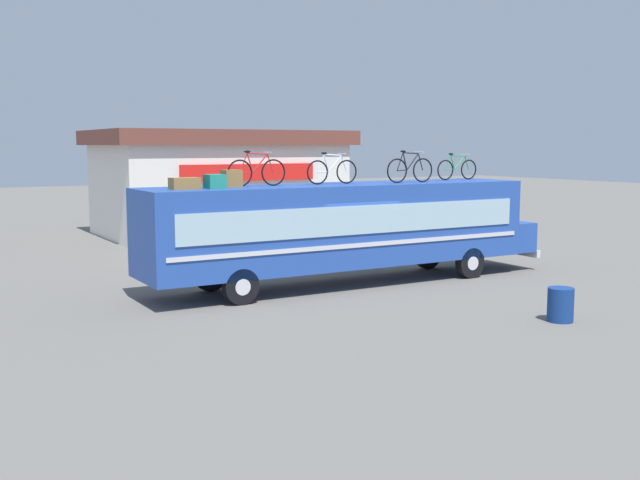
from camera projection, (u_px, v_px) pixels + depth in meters
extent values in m
plane|color=#605E59|center=(341.00, 285.00, 22.10)|extent=(120.00, 120.00, 0.00)
cube|color=#23479E|center=(341.00, 224.00, 21.88)|extent=(11.90, 2.36, 2.34)
cube|color=#23479E|center=(503.00, 235.00, 25.19)|extent=(0.92, 2.17, 0.95)
cube|color=#99B7C6|center=(364.00, 220.00, 20.83)|extent=(10.94, 0.04, 0.80)
cube|color=#99B7C6|center=(320.00, 213.00, 22.87)|extent=(10.94, 0.04, 0.80)
cube|color=silver|center=(364.00, 245.00, 20.91)|extent=(11.42, 0.03, 0.12)
cube|color=silver|center=(320.00, 236.00, 22.96)|extent=(11.42, 0.03, 0.12)
cube|color=silver|center=(514.00, 250.00, 25.52)|extent=(0.16, 2.24, 0.24)
cylinder|color=black|center=(470.00, 263.00, 23.19)|extent=(0.94, 0.28, 0.94)
cylinder|color=silver|center=(470.00, 263.00, 23.19)|extent=(0.42, 0.30, 0.42)
cylinder|color=black|center=(428.00, 254.00, 24.97)|extent=(0.94, 0.28, 0.94)
cylinder|color=silver|center=(428.00, 254.00, 24.97)|extent=(0.42, 0.30, 0.42)
cylinder|color=black|center=(241.00, 286.00, 19.30)|extent=(0.94, 0.28, 0.94)
cylinder|color=silver|center=(241.00, 286.00, 19.30)|extent=(0.42, 0.30, 0.42)
cylinder|color=black|center=(210.00, 274.00, 21.08)|extent=(0.94, 0.28, 0.94)
cylinder|color=silver|center=(210.00, 274.00, 21.08)|extent=(0.42, 0.30, 0.42)
cube|color=olive|center=(185.00, 183.00, 19.11)|extent=(0.73, 0.45, 0.30)
cube|color=#1E7F66|center=(215.00, 181.00, 19.41)|extent=(0.46, 0.50, 0.37)
cube|color=olive|center=(231.00, 178.00, 20.19)|extent=(0.48, 0.46, 0.46)
torus|color=black|center=(240.00, 173.00, 20.21)|extent=(0.74, 0.04, 0.74)
torus|color=black|center=(273.00, 172.00, 20.72)|extent=(0.74, 0.04, 0.74)
cylinder|color=red|center=(250.00, 163.00, 20.33)|extent=(0.20, 0.04, 0.53)
cylinder|color=red|center=(260.00, 163.00, 20.49)|extent=(0.47, 0.04, 0.51)
cylinder|color=red|center=(257.00, 154.00, 20.41)|extent=(0.61, 0.04, 0.07)
cylinder|color=red|center=(246.00, 173.00, 20.31)|extent=(0.39, 0.03, 0.05)
cylinder|color=red|center=(244.00, 163.00, 20.24)|extent=(0.25, 0.03, 0.55)
cylinder|color=red|center=(270.00, 163.00, 20.65)|extent=(0.21, 0.03, 0.51)
cylinder|color=silver|center=(267.00, 152.00, 20.56)|extent=(0.03, 0.44, 0.03)
ellipsoid|color=black|center=(247.00, 152.00, 20.25)|extent=(0.20, 0.08, 0.06)
torus|color=black|center=(317.00, 172.00, 21.40)|extent=(0.70, 0.04, 0.70)
torus|color=black|center=(347.00, 172.00, 21.90)|extent=(0.70, 0.04, 0.70)
cylinder|color=white|center=(326.00, 163.00, 21.52)|extent=(0.19, 0.04, 0.50)
cylinder|color=white|center=(335.00, 163.00, 21.67)|extent=(0.46, 0.04, 0.48)
cylinder|color=white|center=(333.00, 155.00, 21.60)|extent=(0.59, 0.04, 0.07)
cylinder|color=white|center=(323.00, 172.00, 21.49)|extent=(0.38, 0.03, 0.05)
cylinder|color=white|center=(321.00, 163.00, 21.42)|extent=(0.24, 0.03, 0.52)
cylinder|color=white|center=(344.00, 164.00, 21.82)|extent=(0.21, 0.03, 0.48)
cylinder|color=silver|center=(342.00, 154.00, 21.74)|extent=(0.03, 0.44, 0.03)
ellipsoid|color=black|center=(324.00, 153.00, 21.44)|extent=(0.20, 0.08, 0.06)
torus|color=black|center=(397.00, 171.00, 22.24)|extent=(0.73, 0.04, 0.73)
torus|color=black|center=(423.00, 170.00, 22.72)|extent=(0.73, 0.04, 0.73)
cylinder|color=black|center=(405.00, 161.00, 22.35)|extent=(0.19, 0.04, 0.52)
cylinder|color=black|center=(413.00, 162.00, 22.50)|extent=(0.45, 0.04, 0.50)
cylinder|color=black|center=(411.00, 153.00, 22.43)|extent=(0.58, 0.04, 0.07)
cylinder|color=black|center=(402.00, 170.00, 22.33)|extent=(0.36, 0.03, 0.05)
cylinder|color=black|center=(400.00, 162.00, 22.26)|extent=(0.24, 0.03, 0.54)
cylinder|color=black|center=(421.00, 162.00, 22.65)|extent=(0.20, 0.03, 0.51)
cylinder|color=silver|center=(418.00, 152.00, 22.57)|extent=(0.03, 0.44, 0.03)
ellipsoid|color=black|center=(403.00, 151.00, 22.28)|extent=(0.20, 0.08, 0.06)
torus|color=black|center=(445.00, 170.00, 24.14)|extent=(0.65, 0.04, 0.65)
torus|color=black|center=(469.00, 169.00, 24.63)|extent=(0.65, 0.04, 0.65)
cylinder|color=green|center=(453.00, 162.00, 24.26)|extent=(0.19, 0.04, 0.46)
cylinder|color=green|center=(460.00, 163.00, 24.41)|extent=(0.46, 0.04, 0.45)
cylinder|color=green|center=(458.00, 156.00, 24.34)|extent=(0.59, 0.04, 0.07)
cylinder|color=green|center=(450.00, 170.00, 24.23)|extent=(0.37, 0.03, 0.05)
cylinder|color=green|center=(448.00, 163.00, 24.16)|extent=(0.24, 0.03, 0.48)
cylinder|color=green|center=(467.00, 163.00, 24.56)|extent=(0.21, 0.03, 0.45)
cylinder|color=silver|center=(465.00, 154.00, 24.48)|extent=(0.03, 0.44, 0.03)
ellipsoid|color=black|center=(451.00, 154.00, 24.18)|extent=(0.20, 0.08, 0.06)
cube|color=silver|center=(218.00, 189.00, 34.86)|extent=(10.22, 6.70, 4.08)
cube|color=brown|center=(217.00, 138.00, 34.56)|extent=(11.03, 7.23, 0.65)
cube|color=red|center=(249.00, 172.00, 31.79)|extent=(6.13, 0.16, 0.70)
cylinder|color=navy|center=(561.00, 305.00, 17.43)|extent=(0.60, 0.60, 0.79)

